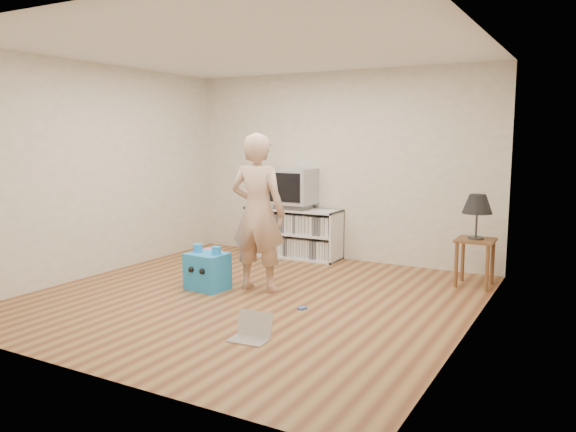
# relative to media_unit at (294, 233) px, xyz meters

# --- Properties ---
(ground) EXTENTS (4.50, 4.50, 0.00)m
(ground) POSITION_rel_media_unit_xyz_m (0.60, -2.04, -0.35)
(ground) COLOR brown
(ground) RESTS_ON ground
(walls) EXTENTS (4.52, 4.52, 2.60)m
(walls) POSITION_rel_media_unit_xyz_m (0.60, -2.04, 0.95)
(walls) COLOR beige
(walls) RESTS_ON ground
(ceiling) EXTENTS (4.50, 4.50, 0.01)m
(ceiling) POSITION_rel_media_unit_xyz_m (0.60, -2.04, 2.25)
(ceiling) COLOR white
(ceiling) RESTS_ON walls
(media_unit) EXTENTS (1.40, 0.45, 0.70)m
(media_unit) POSITION_rel_media_unit_xyz_m (0.00, 0.00, 0.00)
(media_unit) COLOR white
(media_unit) RESTS_ON ground
(dvd_deck) EXTENTS (0.45, 0.35, 0.07)m
(dvd_deck) POSITION_rel_media_unit_xyz_m (0.00, -0.02, 0.39)
(dvd_deck) COLOR gray
(dvd_deck) RESTS_ON media_unit
(crt_tv) EXTENTS (0.60, 0.53, 0.50)m
(crt_tv) POSITION_rel_media_unit_xyz_m (0.00, -0.02, 0.67)
(crt_tv) COLOR #A0A0A5
(crt_tv) RESTS_ON dvd_deck
(side_table) EXTENTS (0.42, 0.42, 0.55)m
(side_table) POSITION_rel_media_unit_xyz_m (2.59, -0.39, 0.07)
(side_table) COLOR brown
(side_table) RESTS_ON ground
(table_lamp) EXTENTS (0.34, 0.34, 0.52)m
(table_lamp) POSITION_rel_media_unit_xyz_m (2.59, -0.39, 0.59)
(table_lamp) COLOR #333333
(table_lamp) RESTS_ON side_table
(person) EXTENTS (0.68, 0.48, 1.75)m
(person) POSITION_rel_media_unit_xyz_m (0.51, -1.76, 0.53)
(person) COLOR tan
(person) RESTS_ON ground
(laptop) EXTENTS (0.34, 0.29, 0.22)m
(laptop) POSITION_rel_media_unit_xyz_m (1.28, -3.10, -0.29)
(laptop) COLOR silver
(laptop) RESTS_ON ground
(playing_cards) EXTENTS (0.08, 0.10, 0.02)m
(playing_cards) POSITION_rel_media_unit_xyz_m (1.27, -2.16, -0.34)
(playing_cards) COLOR #4063AB
(playing_cards) RESTS_ON ground
(plush_blue) EXTENTS (0.46, 0.40, 0.50)m
(plush_blue) POSITION_rel_media_unit_xyz_m (-0.01, -2.01, -0.14)
(plush_blue) COLOR #2090EE
(plush_blue) RESTS_ON ground
(plush_pink) EXTENTS (0.49, 0.49, 0.38)m
(plush_pink) POSITION_rel_media_unit_xyz_m (-0.28, -1.60, -0.16)
(plush_pink) COLOR #DC63AD
(plush_pink) RESTS_ON ground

